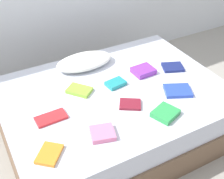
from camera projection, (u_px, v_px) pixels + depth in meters
ground_plane at (114, 131)px, 2.95m from camera, size 8.00×8.00×0.00m
bed at (115, 112)px, 2.80m from camera, size 2.00×1.50×0.50m
pillow at (84, 61)px, 2.95m from camera, size 0.57×0.32×0.11m
textbook_purple at (143, 71)px, 2.87m from camera, size 0.21×0.18×0.05m
textbook_red at (51, 118)px, 2.35m from camera, size 0.25×0.13×0.02m
textbook_maroon at (130, 104)px, 2.48m from camera, size 0.22×0.21×0.02m
textbook_navy at (173, 67)px, 2.94m from camera, size 0.25×0.23×0.03m
textbook_blue at (178, 91)px, 2.63m from camera, size 0.29×0.27×0.03m
textbook_lime at (79, 90)px, 2.63m from camera, size 0.24×0.25×0.03m
textbook_teal at (116, 83)px, 2.71m from camera, size 0.19×0.14×0.04m
textbook_pink at (102, 133)px, 2.20m from camera, size 0.21×0.21×0.04m
textbook_orange at (49, 154)px, 2.05m from camera, size 0.24×0.24×0.02m
textbook_green at (165, 113)px, 2.38m from camera, size 0.24×0.23×0.04m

